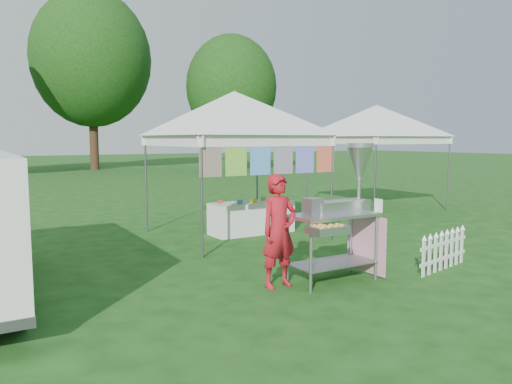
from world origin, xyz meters
TOP-DOWN VIEW (x-y plane):
  - ground at (0.00, 0.00)m, footprint 120.00×120.00m
  - canopy_main at (0.00, 3.49)m, footprint 4.24×4.24m
  - canopy_right at (5.50, 5.00)m, footprint 4.24×4.24m
  - tree_mid at (3.00, 28.00)m, footprint 7.60×7.60m
  - tree_right at (10.00, 22.00)m, footprint 5.60×5.60m
  - donut_cart at (-0.23, -0.18)m, footprint 1.42×0.96m
  - vendor at (-1.24, 0.01)m, footprint 0.59×0.41m
  - picket_fence at (1.46, -0.58)m, footprint 1.41×0.32m
  - display_table at (0.45, 3.58)m, footprint 1.80×0.70m

SIDE VIEW (x-z plane):
  - ground at x=0.00m, z-range 0.00..0.00m
  - picket_fence at x=1.46m, z-range 0.01..0.57m
  - display_table at x=0.45m, z-range 0.00..0.68m
  - vendor at x=-1.24m, z-range 0.00..1.55m
  - donut_cart at x=-0.23m, z-range 0.17..2.14m
  - canopy_main at x=0.00m, z-range 1.26..4.71m
  - canopy_right at x=5.50m, z-range 1.27..4.72m
  - tree_right at x=10.00m, z-range 0.97..9.39m
  - tree_mid at x=3.00m, z-range 1.38..12.90m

